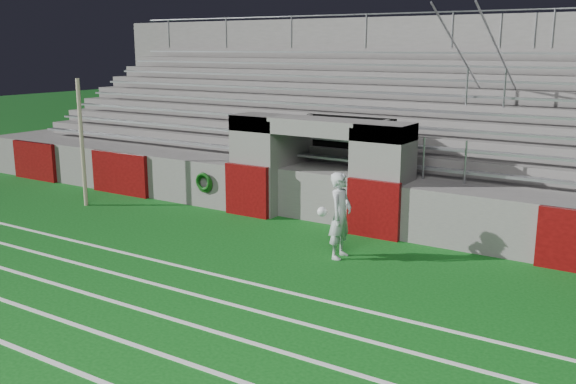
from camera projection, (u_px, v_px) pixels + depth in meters
The scene contains 6 objects.
ground at pixel (234, 258), 13.42m from camera, with size 90.00×90.00×0.00m, color #0D4F13.
field_post at pixel (82, 143), 17.50m from camera, with size 0.11×0.11×3.50m, color tan.
field_markings at pixel (24, 351), 9.31m from camera, with size 28.00×8.09×0.01m.
stadium_structure at pixel (391, 141), 19.63m from camera, with size 26.00×8.48×5.42m.
goalkeeper_with_ball at pixel (340, 216), 13.27m from camera, with size 0.64×0.69×1.81m.
hose_coil at pixel (204, 182), 17.35m from camera, with size 0.53×0.15×0.57m.
Camera 1 is at (7.85, -10.14, 4.33)m, focal length 40.00 mm.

